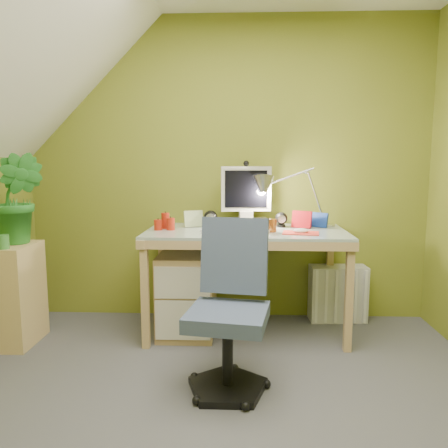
{
  "coord_description": "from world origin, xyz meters",
  "views": [
    {
      "loc": [
        0.12,
        -1.92,
        1.26
      ],
      "look_at": [
        0.0,
        1.0,
        0.85
      ],
      "focal_mm": 35.0,
      "sensor_mm": 36.0,
      "label": 1
    }
  ],
  "objects_px": {
    "task_chair": "(228,316)",
    "potted_plant": "(18,199)",
    "desk": "(246,281)",
    "radiator": "(338,293)",
    "side_ledge": "(16,294)",
    "monitor": "(246,195)",
    "desk_lamp": "(305,185)"
  },
  "relations": [
    {
      "from": "monitor",
      "to": "desk_lamp",
      "type": "height_order",
      "value": "desk_lamp"
    },
    {
      "from": "radiator",
      "to": "side_ledge",
      "type": "bearing_deg",
      "value": -169.85
    },
    {
      "from": "side_ledge",
      "to": "radiator",
      "type": "relative_size",
      "value": 1.58
    },
    {
      "from": "desk_lamp",
      "to": "potted_plant",
      "type": "distance_m",
      "value": 2.06
    },
    {
      "from": "task_chair",
      "to": "monitor",
      "type": "bearing_deg",
      "value": 93.58
    },
    {
      "from": "monitor",
      "to": "side_ledge",
      "type": "distance_m",
      "value": 1.79
    },
    {
      "from": "desk_lamp",
      "to": "task_chair",
      "type": "height_order",
      "value": "desk_lamp"
    },
    {
      "from": "desk",
      "to": "potted_plant",
      "type": "height_order",
      "value": "potted_plant"
    },
    {
      "from": "potted_plant",
      "to": "monitor",
      "type": "bearing_deg",
      "value": 14.35
    },
    {
      "from": "desk",
      "to": "desk_lamp",
      "type": "xyz_separation_m",
      "value": [
        0.45,
        0.18,
        0.71
      ]
    },
    {
      "from": "monitor",
      "to": "desk_lamp",
      "type": "xyz_separation_m",
      "value": [
        0.45,
        0.0,
        0.08
      ]
    },
    {
      "from": "desk",
      "to": "task_chair",
      "type": "relative_size",
      "value": 1.66
    },
    {
      "from": "monitor",
      "to": "side_ledge",
      "type": "xyz_separation_m",
      "value": [
        -1.6,
        -0.45,
        -0.67
      ]
    },
    {
      "from": "monitor",
      "to": "potted_plant",
      "type": "bearing_deg",
      "value": -172.08
    },
    {
      "from": "desk_lamp",
      "to": "side_ledge",
      "type": "height_order",
      "value": "desk_lamp"
    },
    {
      "from": "desk",
      "to": "radiator",
      "type": "relative_size",
      "value": 3.24
    },
    {
      "from": "monitor",
      "to": "desk",
      "type": "bearing_deg",
      "value": -96.43
    },
    {
      "from": "side_ledge",
      "to": "radiator",
      "type": "height_order",
      "value": "side_ledge"
    },
    {
      "from": "side_ledge",
      "to": "task_chair",
      "type": "bearing_deg",
      "value": -21.82
    },
    {
      "from": "monitor",
      "to": "potted_plant",
      "type": "relative_size",
      "value": 0.78
    },
    {
      "from": "monitor",
      "to": "potted_plant",
      "type": "height_order",
      "value": "potted_plant"
    },
    {
      "from": "side_ledge",
      "to": "task_chair",
      "type": "distance_m",
      "value": 1.61
    },
    {
      "from": "potted_plant",
      "to": "radiator",
      "type": "bearing_deg",
      "value": 12.0
    },
    {
      "from": "desk",
      "to": "radiator",
      "type": "bearing_deg",
      "value": 20.7
    },
    {
      "from": "desk",
      "to": "desk_lamp",
      "type": "height_order",
      "value": "desk_lamp"
    },
    {
      "from": "task_chair",
      "to": "potted_plant",
      "type": "bearing_deg",
      "value": 165.44
    },
    {
      "from": "desk_lamp",
      "to": "task_chair",
      "type": "xyz_separation_m",
      "value": [
        -0.56,
        -1.05,
        -0.66
      ]
    },
    {
      "from": "monitor",
      "to": "side_ledge",
      "type": "height_order",
      "value": "monitor"
    },
    {
      "from": "desk",
      "to": "radiator",
      "type": "xyz_separation_m",
      "value": [
        0.74,
        0.27,
        -0.16
      ]
    },
    {
      "from": "potted_plant",
      "to": "radiator",
      "type": "relative_size",
      "value": 1.4
    },
    {
      "from": "monitor",
      "to": "task_chair",
      "type": "bearing_deg",
      "value": -102.19
    },
    {
      "from": "desk",
      "to": "radiator",
      "type": "distance_m",
      "value": 0.81
    }
  ]
}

